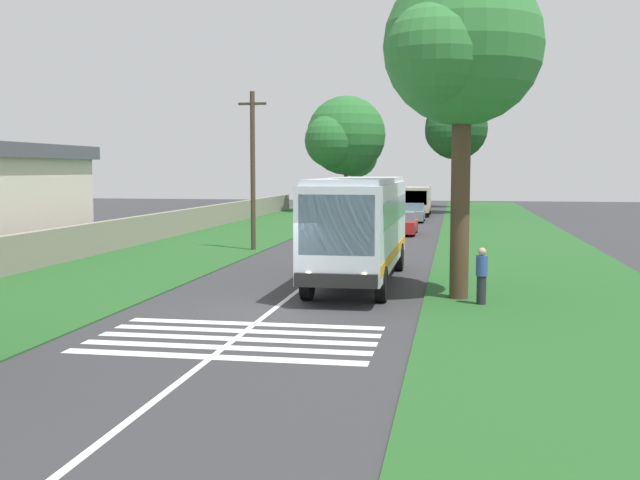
% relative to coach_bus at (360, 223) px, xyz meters
% --- Properties ---
extents(ground, '(160.00, 160.00, 0.00)m').
position_rel_coach_bus_xyz_m(ground, '(-6.21, 1.80, -2.15)').
color(ground, '#333335').
extents(grass_verge_left, '(120.00, 8.00, 0.04)m').
position_rel_coach_bus_xyz_m(grass_verge_left, '(8.79, 10.00, -2.13)').
color(grass_verge_left, '#235623').
rests_on(grass_verge_left, ground).
extents(grass_verge_right, '(120.00, 8.00, 0.04)m').
position_rel_coach_bus_xyz_m(grass_verge_right, '(8.79, -6.40, -2.13)').
color(grass_verge_right, '#235623').
rests_on(grass_verge_right, ground).
extents(centre_line, '(110.00, 0.16, 0.01)m').
position_rel_coach_bus_xyz_m(centre_line, '(8.79, 1.80, -2.14)').
color(centre_line, silver).
rests_on(centre_line, ground).
extents(coach_bus, '(11.16, 2.62, 3.73)m').
position_rel_coach_bus_xyz_m(coach_bus, '(0.00, 0.00, 0.00)').
color(coach_bus, silver).
rests_on(coach_bus, ground).
extents(zebra_crossing, '(4.05, 6.80, 0.01)m').
position_rel_coach_bus_xyz_m(zebra_crossing, '(-9.63, 1.80, -2.14)').
color(zebra_crossing, silver).
rests_on(zebra_crossing, ground).
extents(trailing_car_0, '(4.30, 1.78, 1.43)m').
position_rel_coach_bus_xyz_m(trailing_car_0, '(20.69, -0.09, -1.48)').
color(trailing_car_0, '#B21E1E').
rests_on(trailing_car_0, ground).
extents(trailing_car_1, '(4.30, 1.78, 1.43)m').
position_rel_coach_bus_xyz_m(trailing_car_1, '(27.23, 3.75, -1.48)').
color(trailing_car_1, black).
rests_on(trailing_car_1, ground).
extents(trailing_car_2, '(4.30, 1.78, 1.43)m').
position_rel_coach_bus_xyz_m(trailing_car_2, '(32.47, -0.13, -1.48)').
color(trailing_car_2, gray).
rests_on(trailing_car_2, ground).
extents(trailing_minibus_0, '(6.00, 2.14, 2.53)m').
position_rel_coach_bus_xyz_m(trailing_minibus_0, '(40.15, -0.13, -0.60)').
color(trailing_minibus_0, '#BFB299').
rests_on(trailing_minibus_0, ground).
extents(roadside_tree_left_0, '(8.84, 7.51, 10.98)m').
position_rel_coach_bus_xyz_m(roadside_tree_left_0, '(45.76, 7.20, 4.93)').
color(roadside_tree_left_0, brown).
rests_on(roadside_tree_left_0, grass_verge_left).
extents(roadside_tree_left_2, '(5.60, 4.58, 7.75)m').
position_rel_coach_bus_xyz_m(roadside_tree_left_2, '(54.70, 7.29, 3.19)').
color(roadside_tree_left_2, '#4C3826').
rests_on(roadside_tree_left_2, grass_verge_left).
extents(roadside_tree_right_0, '(5.91, 4.90, 10.37)m').
position_rel_coach_bus_xyz_m(roadside_tree_right_0, '(55.79, -3.08, 5.63)').
color(roadside_tree_right_0, '#3D2D1E').
rests_on(roadside_tree_right_0, grass_verge_right).
extents(roadside_tree_right_1, '(7.07, 5.66, 10.56)m').
position_rel_coach_bus_xyz_m(roadside_tree_right_1, '(44.43, -3.18, 5.42)').
color(roadside_tree_right_1, '#3D2D1E').
rests_on(roadside_tree_right_1, grass_verge_right).
extents(roadside_tree_right_2, '(5.77, 4.85, 10.16)m').
position_rel_coach_bus_xyz_m(roadside_tree_right_2, '(-2.92, -3.36, 5.45)').
color(roadside_tree_right_2, '#4C3826').
rests_on(roadside_tree_right_2, grass_verge_right).
extents(utility_pole, '(0.24, 1.40, 7.81)m').
position_rel_coach_bus_xyz_m(utility_pole, '(9.96, 6.57, 1.94)').
color(utility_pole, '#473828').
rests_on(utility_pole, grass_verge_left).
extents(roadside_wall, '(70.00, 0.40, 1.49)m').
position_rel_coach_bus_xyz_m(roadside_wall, '(13.79, 13.40, -1.36)').
color(roadside_wall, gray).
rests_on(roadside_wall, grass_verge_left).
extents(pedestrian, '(0.34, 0.34, 1.69)m').
position_rel_coach_bus_xyz_m(pedestrian, '(-3.99, -4.13, -1.24)').
color(pedestrian, '#26262D').
rests_on(pedestrian, grass_verge_right).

